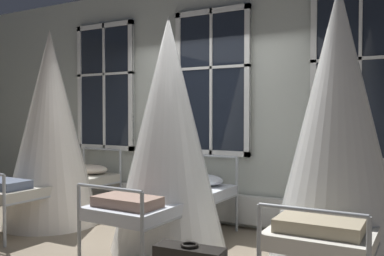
# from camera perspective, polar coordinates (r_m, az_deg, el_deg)

# --- Properties ---
(ground) EXTENTS (18.42, 18.42, 0.00)m
(ground) POSITION_cam_1_polar(r_m,az_deg,el_deg) (4.76, -4.92, -16.21)
(ground) COLOR gray
(back_wall_with_windows) EXTENTS (9.53, 0.10, 3.32)m
(back_wall_with_windows) POSITION_cam_1_polar(r_m,az_deg,el_deg) (5.76, 3.16, 3.72)
(back_wall_with_windows) COLOR #B2B7AD
(back_wall_with_windows) RESTS_ON ground
(window_bank) EXTENTS (4.83, 0.10, 2.81)m
(window_bank) POSITION_cam_1_polar(r_m,az_deg,el_deg) (5.66, 2.61, -1.10)
(window_bank) COLOR black
(window_bank) RESTS_ON ground
(cot_first) EXTENTS (1.28, 2.00, 2.61)m
(cot_first) POSITION_cam_1_polar(r_m,az_deg,el_deg) (5.98, -18.55, -0.29)
(cot_first) COLOR #9EA3A8
(cot_first) RESTS_ON ground
(cot_second) EXTENTS (1.28, 1.99, 2.56)m
(cot_second) POSITION_cam_1_polar(r_m,az_deg,el_deg) (4.66, -3.18, -1.07)
(cot_second) COLOR #9EA3A8
(cot_second) RESTS_ON ground
(cot_third) EXTENTS (1.28, 1.98, 2.65)m
(cot_third) POSITION_cam_1_polar(r_m,az_deg,el_deg) (4.00, 19.06, -1.04)
(cot_third) COLOR #9EA3A8
(cot_third) RESTS_ON ground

